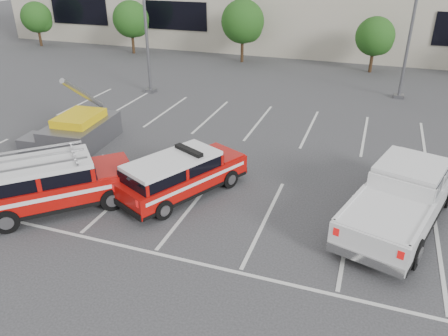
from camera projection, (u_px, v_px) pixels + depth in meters
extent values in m
plane|color=#313133|center=(191.00, 206.00, 15.52)|extent=(120.00, 120.00, 0.00)
cube|color=silver|center=(232.00, 156.00, 19.31)|extent=(23.00, 15.00, 0.01)
cube|color=#B9B09D|center=(326.00, 0.00, 40.71)|extent=(60.00, 15.00, 8.00)
cylinder|color=#3F2B19|center=(40.00, 38.00, 41.18)|extent=(0.24, 0.24, 1.51)
sphere|color=#204612|center=(36.00, 17.00, 40.36)|extent=(2.77, 2.77, 2.77)
sphere|color=#204612|center=(42.00, 22.00, 40.60)|extent=(1.85, 1.85, 1.85)
cylinder|color=#3F2B19|center=(133.00, 44.00, 38.17)|extent=(0.24, 0.24, 1.67)
sphere|color=#204612|center=(131.00, 19.00, 37.25)|extent=(3.07, 3.07, 3.07)
sphere|color=#204612|center=(137.00, 25.00, 37.51)|extent=(2.05, 2.05, 2.05)
cylinder|color=#3F2B19|center=(242.00, 50.00, 35.15)|extent=(0.24, 0.24, 1.84)
sphere|color=#204612|center=(243.00, 21.00, 34.14)|extent=(3.37, 3.37, 3.37)
sphere|color=#204612|center=(248.00, 28.00, 34.42)|extent=(2.24, 2.24, 2.24)
cylinder|color=#3F2B19|center=(371.00, 62.00, 32.24)|extent=(0.24, 0.24, 1.51)
sphere|color=#204612|center=(375.00, 36.00, 31.41)|extent=(2.77, 2.77, 2.77)
sphere|color=#204612|center=(380.00, 42.00, 31.65)|extent=(1.85, 1.85, 1.85)
cube|color=#59595E|center=(151.00, 90.00, 27.98)|extent=(0.60, 0.60, 0.20)
cylinder|color=#59595E|center=(145.00, 10.00, 25.78)|extent=(0.18, 0.18, 10.00)
cube|color=#59595E|center=(399.00, 96.00, 26.88)|extent=(0.60, 0.60, 0.20)
cylinder|color=#59595E|center=(414.00, 12.00, 24.68)|extent=(0.18, 0.18, 10.00)
cube|color=#A20B07|center=(183.00, 177.00, 16.03)|extent=(3.80, 5.22, 0.75)
cube|color=black|center=(173.00, 167.00, 15.49)|extent=(3.04, 3.87, 0.40)
cube|color=silver|center=(172.00, 160.00, 15.37)|extent=(2.97, 3.79, 0.14)
cube|color=black|center=(189.00, 150.00, 15.78)|extent=(1.30, 0.82, 0.13)
cube|color=silver|center=(401.00, 201.00, 14.22)|extent=(3.98, 6.82, 0.93)
cube|color=black|center=(410.00, 175.00, 14.32)|extent=(2.61, 2.77, 0.49)
cube|color=silver|center=(412.00, 166.00, 14.17)|extent=(2.56, 2.71, 0.18)
cube|color=#A20B07|center=(57.00, 187.00, 15.16)|extent=(5.22, 5.11, 0.86)
cube|color=black|center=(37.00, 173.00, 14.68)|extent=(3.91, 3.86, 0.45)
cube|color=silver|center=(35.00, 165.00, 14.54)|extent=(3.83, 3.78, 0.16)
cube|color=#A5A5A8|center=(34.00, 157.00, 14.41)|extent=(3.70, 3.65, 0.06)
cube|color=#59595E|center=(81.00, 133.00, 20.24)|extent=(2.53, 3.84, 1.12)
cube|color=#E2BB0D|center=(79.00, 118.00, 19.92)|extent=(1.81, 2.37, 0.41)
cylinder|color=#A5A5A8|center=(83.00, 94.00, 20.02)|extent=(0.48, 2.99, 2.19)
cube|color=#59595E|center=(35.00, 144.00, 19.65)|extent=(1.11, 1.30, 0.71)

